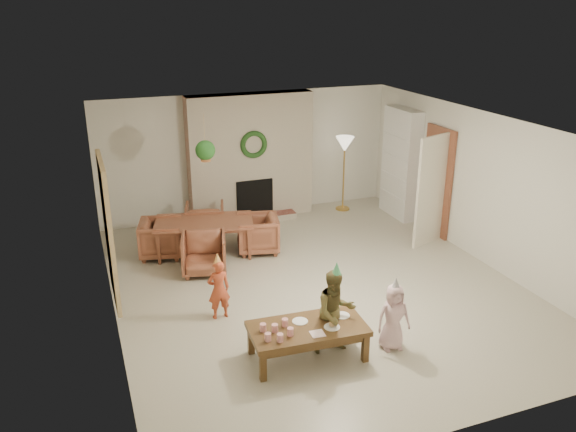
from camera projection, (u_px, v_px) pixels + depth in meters
name	position (u px, v px, depth m)	size (l,w,h in m)	color
floor	(315.00, 285.00, 8.98)	(7.00, 7.00, 0.00)	#B7B29E
ceiling	(318.00, 126.00, 8.10)	(7.00, 7.00, 0.00)	white
wall_back	(248.00, 155.00, 11.60)	(7.00, 7.00, 0.00)	silver
wall_front	(462.00, 327.00, 5.47)	(7.00, 7.00, 0.00)	silver
wall_left	(107.00, 237.00, 7.55)	(7.00, 7.00, 0.00)	silver
wall_right	(482.00, 188.00, 9.53)	(7.00, 7.00, 0.00)	silver
fireplace_mass	(251.00, 157.00, 11.43)	(2.50, 0.40, 2.50)	maroon
fireplace_hearth	(257.00, 219.00, 11.54)	(1.60, 0.30, 0.12)	maroon
fireplace_firebox	(254.00, 198.00, 11.55)	(0.75, 0.12, 0.75)	black
fireplace_wreath	(254.00, 145.00, 11.12)	(0.54, 0.54, 0.10)	#194218
floor_lamp_base	(343.00, 208.00, 12.23)	(0.29, 0.29, 0.03)	gold
floor_lamp_post	(344.00, 176.00, 11.98)	(0.03, 0.03, 1.41)	gold
floor_lamp_shade	(345.00, 144.00, 11.74)	(0.38, 0.38, 0.31)	beige
bookshelf_carcass	(401.00, 163.00, 11.54)	(0.30, 1.00, 2.20)	white
bookshelf_shelf_a	(398.00, 194.00, 11.76)	(0.30, 0.92, 0.03)	white
bookshelf_shelf_b	(399.00, 175.00, 11.62)	(0.30, 0.92, 0.03)	white
bookshelf_shelf_c	(400.00, 156.00, 11.48)	(0.30, 0.92, 0.03)	white
bookshelf_shelf_d	(402.00, 136.00, 11.34)	(0.30, 0.92, 0.03)	white
books_row_lower	(401.00, 190.00, 11.58)	(0.20, 0.40, 0.24)	#A7231E
books_row_mid	(397.00, 168.00, 11.61)	(0.20, 0.44, 0.24)	#254D89
books_row_upper	(403.00, 151.00, 11.34)	(0.20, 0.36, 0.22)	gold
door_frame	(437.00, 182.00, 10.65)	(0.05, 0.86, 2.04)	brown
door_leaf	(431.00, 191.00, 10.20)	(0.05, 0.80, 2.00)	beige
curtain_panel	(109.00, 231.00, 7.73)	(0.06, 1.20, 2.00)	beige
dining_table	(205.00, 238.00, 9.99)	(1.68, 0.94, 0.59)	brown
dining_chair_near	(204.00, 254.00, 9.29)	(0.70, 0.72, 0.65)	brown
dining_chair_far	(205.00, 221.00, 10.67)	(0.70, 0.72, 0.65)	brown
dining_chair_left	(161.00, 238.00, 9.90)	(0.70, 0.72, 0.65)	brown
dining_chair_right	(258.00, 234.00, 10.08)	(0.70, 0.72, 0.65)	brown
hanging_plant_cord	(205.00, 136.00, 9.10)	(0.01, 0.01, 0.70)	tan
hanging_plant_pot	(206.00, 158.00, 9.23)	(0.16, 0.16, 0.12)	#965A30
hanging_plant_foliage	(205.00, 150.00, 9.19)	(0.32, 0.32, 0.32)	#194D19
coffee_table_top	(308.00, 329.00, 7.02)	(1.43, 0.71, 0.07)	#53381B
coffee_table_apron	(308.00, 334.00, 7.05)	(1.32, 0.60, 0.09)	#53381B
coffee_leg_fl	(263.00, 367.00, 6.66)	(0.08, 0.08, 0.37)	#53381B
coffee_leg_fr	(365.00, 348.00, 7.02)	(0.08, 0.08, 0.37)	#53381B
coffee_leg_bl	(251.00, 340.00, 7.18)	(0.08, 0.08, 0.37)	#53381B
coffee_leg_br	(347.00, 324.00, 7.54)	(0.08, 0.08, 0.37)	#53381B
cup_a	(268.00, 337.00, 6.69)	(0.08, 0.08, 0.10)	white
cup_b	(263.00, 328.00, 6.89)	(0.08, 0.08, 0.10)	white
cup_c	(280.00, 338.00, 6.68)	(0.08, 0.08, 0.10)	white
cup_d	(275.00, 328.00, 6.88)	(0.08, 0.08, 0.10)	white
cup_e	(290.00, 332.00, 6.80)	(0.08, 0.08, 0.10)	white
cup_f	(285.00, 322.00, 7.00)	(0.08, 0.08, 0.10)	white
plate_a	(300.00, 321.00, 7.11)	(0.20, 0.20, 0.01)	white
plate_b	(332.00, 327.00, 6.99)	(0.20, 0.20, 0.01)	white
plate_c	(342.00, 315.00, 7.24)	(0.20, 0.20, 0.01)	white
food_scoop	(332.00, 324.00, 6.97)	(0.08, 0.08, 0.08)	tan
napkin_left	(317.00, 334.00, 6.85)	(0.16, 0.16, 0.01)	#FFBBC5
napkin_right	(331.00, 313.00, 7.29)	(0.16, 0.16, 0.01)	#FFBBC5
child_red	(219.00, 289.00, 7.91)	(0.32, 0.21, 0.87)	#B74527
party_hat_red	(217.00, 258.00, 7.75)	(0.12, 0.12, 0.16)	#E6D84C
child_plaid	(335.00, 312.00, 7.11)	(0.54, 0.42, 1.10)	brown
party_hat_plaid	(337.00, 269.00, 6.90)	(0.13, 0.13, 0.18)	#52BF79
child_pink	(393.00, 317.00, 7.21)	(0.43, 0.28, 0.88)	beige
party_hat_pink	(396.00, 283.00, 7.04)	(0.11, 0.11, 0.16)	#B1B0B7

